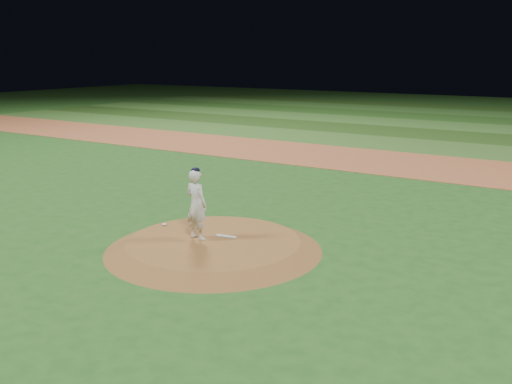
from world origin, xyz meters
TOP-DOWN VIEW (x-y plane):
  - ground at (0.00, 0.00)m, footprint 120.00×120.00m
  - infield_dirt_band at (0.00, 14.00)m, footprint 70.00×6.00m
  - outfield_stripe_0 at (0.00, 19.50)m, footprint 70.00×5.00m
  - outfield_stripe_1 at (0.00, 24.50)m, footprint 70.00×5.00m
  - outfield_stripe_2 at (0.00, 29.50)m, footprint 70.00×5.00m
  - outfield_stripe_3 at (0.00, 34.50)m, footprint 70.00×5.00m
  - outfield_stripe_4 at (0.00, 39.50)m, footprint 70.00×5.00m
  - outfield_stripe_5 at (0.00, 44.50)m, footprint 70.00×5.00m
  - pitchers_mound at (0.00, 0.00)m, footprint 5.50×5.50m
  - pitching_rubber at (0.11, 0.38)m, footprint 0.57×0.25m
  - rosin_bag at (-1.91, 0.29)m, footprint 0.12×0.12m
  - pitcher_on_mound at (-0.43, -0.13)m, footprint 0.71×0.52m

SIDE VIEW (x-z plane):
  - ground at x=0.00m, z-range 0.00..0.00m
  - outfield_stripe_0 at x=0.00m, z-range 0.00..0.02m
  - outfield_stripe_1 at x=0.00m, z-range 0.00..0.02m
  - outfield_stripe_2 at x=0.00m, z-range 0.00..0.02m
  - outfield_stripe_3 at x=0.00m, z-range 0.00..0.02m
  - outfield_stripe_4 at x=0.00m, z-range 0.00..0.02m
  - outfield_stripe_5 at x=0.00m, z-range 0.00..0.02m
  - infield_dirt_band at x=0.00m, z-range 0.00..0.02m
  - pitchers_mound at x=0.00m, z-range 0.00..0.25m
  - pitching_rubber at x=0.11m, z-range 0.25..0.28m
  - rosin_bag at x=-1.91m, z-range 0.25..0.32m
  - pitcher_on_mound at x=-0.43m, z-range 0.23..2.10m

